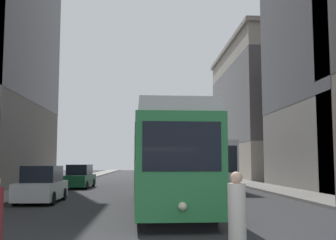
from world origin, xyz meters
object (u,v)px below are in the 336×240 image
at_px(streetcar, 164,160).
at_px(parked_car_left_near, 79,177).
at_px(transit_bus, 204,163).
at_px(pedestrian_on_sidewalk, 237,215).
at_px(parked_car_left_mid, 42,186).

relative_size(streetcar, parked_car_left_near, 2.78).
xyz_separation_m(transit_bus, parked_car_left_near, (-9.71, 0.82, -1.10)).
bearing_deg(streetcar, parked_car_left_near, 110.21).
distance_m(transit_bus, parked_car_left_near, 9.80).
relative_size(parked_car_left_near, pedestrian_on_sidewalk, 2.77).
relative_size(streetcar, pedestrian_on_sidewalk, 7.68).
bearing_deg(pedestrian_on_sidewalk, parked_car_left_near, -25.92).
bearing_deg(streetcar, transit_bus, 73.50).
bearing_deg(streetcar, pedestrian_on_sidewalk, -84.02).
bearing_deg(transit_bus, parked_car_left_mid, -132.68).
bearing_deg(parked_car_left_near, transit_bus, -2.27).
bearing_deg(transit_bus, pedestrian_on_sidewalk, -97.65).
bearing_deg(parked_car_left_mid, streetcar, -26.45).
distance_m(parked_car_left_near, parked_car_left_mid, 11.91).
bearing_deg(transit_bus, streetcar, -106.29).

